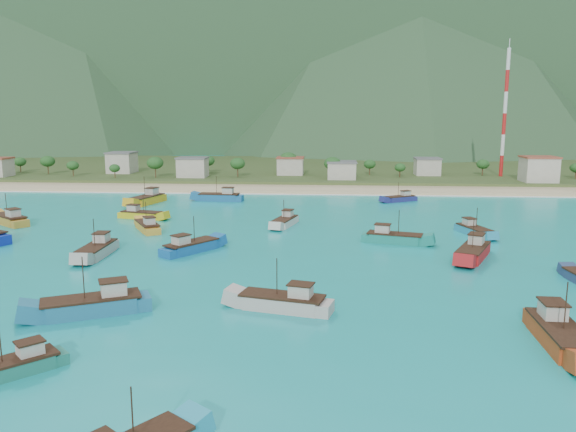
# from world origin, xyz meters

# --- Properties ---
(ground) EXTENTS (600.00, 600.00, 0.00)m
(ground) POSITION_xyz_m (0.00, 0.00, 0.00)
(ground) COLOR #0C8B85
(ground) RESTS_ON ground
(beach) EXTENTS (400.00, 18.00, 1.20)m
(beach) POSITION_xyz_m (0.00, 79.00, 0.00)
(beach) COLOR beige
(beach) RESTS_ON ground
(land) EXTENTS (400.00, 110.00, 2.40)m
(land) POSITION_xyz_m (0.00, 140.00, 0.00)
(land) COLOR #385123
(land) RESTS_ON ground
(surf_line) EXTENTS (400.00, 2.50, 0.08)m
(surf_line) POSITION_xyz_m (0.00, 69.50, 0.00)
(surf_line) COLOR white
(surf_line) RESTS_ON ground
(mountains) EXTENTS (1520.00, 440.00, 260.00)m
(mountains) POSITION_xyz_m (-18.31, 403.81, 106.83)
(mountains) COLOR slate
(mountains) RESTS_ON ground
(village) EXTENTS (216.96, 26.61, 7.55)m
(village) POSITION_xyz_m (14.64, 102.01, 4.71)
(village) COLOR beige
(village) RESTS_ON ground
(vegetation) EXTENTS (271.17, 25.01, 8.09)m
(vegetation) POSITION_xyz_m (-0.42, 103.16, 4.91)
(vegetation) COLOR #235623
(vegetation) RESTS_ON ground
(radio_tower) EXTENTS (1.20, 1.20, 42.81)m
(radio_tower) POSITION_xyz_m (71.85, 108.00, 23.00)
(radio_tower) COLOR red
(radio_tower) RESTS_ON ground
(boat_0) EXTENTS (5.71, 10.17, 5.77)m
(boat_0) POSITION_xyz_m (40.41, 17.17, 0.66)
(boat_0) COLOR teal
(boat_0) RESTS_ON ground
(boat_1) EXTENTS (11.63, 5.85, 6.60)m
(boat_1) POSITION_xyz_m (7.59, -27.24, 0.81)
(boat_1) COLOR #B8ADA6
(boat_1) RESTS_ON ground
(boat_2) EXTENTS (5.32, 10.49, 5.95)m
(boat_2) POSITION_xyz_m (3.73, 23.42, 0.69)
(boat_2) COLOR beige
(boat_2) RESTS_ON ground
(boat_3) EXTENTS (8.25, 8.36, 5.36)m
(boat_3) POSITION_xyz_m (-15.02, -45.67, 0.58)
(boat_3) COLOR #1E7463
(boat_3) RESTS_ON ground
(boat_4) EXTENTS (12.64, 8.71, 7.27)m
(boat_4) POSITION_xyz_m (-14.11, -30.16, 0.93)
(boat_4) COLOR #1E6B90
(boat_4) RESTS_ON ground
(boat_5) EXTENTS (3.98, 12.24, 7.17)m
(boat_5) POSITION_xyz_m (35.80, -35.24, 0.91)
(boat_5) COLOR #AC3E18
(boat_5) RESTS_ON ground
(boat_6) EXTENTS (11.32, 9.74, 6.86)m
(boat_6) POSITION_xyz_m (-53.91, 20.63, 0.85)
(boat_6) COLOR #B9862B
(boat_6) RESTS_ON ground
(boat_7) EXTENTS (10.47, 5.39, 5.94)m
(boat_7) POSITION_xyz_m (-28.64, 29.06, 0.69)
(boat_7) COLOR gold
(boat_7) RESTS_ON ground
(boat_9) EXTENTS (8.88, 10.69, 6.40)m
(boat_9) POSITION_xyz_m (-10.18, -0.40, 0.77)
(boat_9) COLOR #12569B
(boat_9) RESTS_ON ground
(boat_11) EXTENTS (6.97, 13.25, 7.51)m
(boat_11) POSITION_xyz_m (-33.87, 49.50, 0.97)
(boat_11) COLOR gold
(boat_11) RESTS_ON ground
(boat_16) EXTENTS (8.13, 12.20, 6.99)m
(boat_16) POSITION_xyz_m (35.79, -1.05, 0.88)
(boat_16) COLOR #B31C1F
(boat_16) RESTS_ON ground
(boat_18) EXTENTS (7.83, 10.32, 6.04)m
(boat_18) POSITION_xyz_m (-23.01, 16.33, 0.70)
(boat_18) COLOR gold
(boat_18) RESTS_ON ground
(boat_19) EXTENTS (3.58, 11.35, 6.67)m
(boat_19) POSITION_xyz_m (-24.75, -3.84, 0.82)
(boat_19) COLOR #B0ABA1
(boat_19) RESTS_ON ground
(boat_20) EXTENTS (9.33, 7.10, 5.46)m
(boat_20) POSITION_xyz_m (31.53, 58.30, 0.60)
(boat_20) COLOR navy
(boat_20) RESTS_ON ground
(boat_23) EXTENTS (12.06, 4.13, 7.02)m
(boat_23) POSITION_xyz_m (-16.14, 55.73, 0.88)
(boat_23) COLOR #195F95
(boat_23) RESTS_ON ground
(boat_25) EXTENTS (11.33, 5.92, 6.42)m
(boat_25) POSITION_xyz_m (24.32, 9.05, 0.77)
(boat_25) COLOR #168172
(boat_25) RESTS_ON ground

